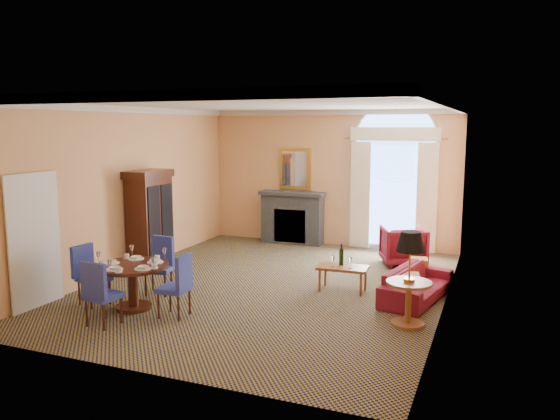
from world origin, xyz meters
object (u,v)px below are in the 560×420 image
at_px(armoire, 150,221).
at_px(armchair, 403,246).
at_px(coffee_table, 343,267).
at_px(side_table, 410,267).
at_px(sofa, 417,284).
at_px(dining_table, 133,275).

distance_m(armoire, armchair, 5.17).
bearing_deg(coffee_table, side_table, -47.05).
distance_m(sofa, armchair, 2.31).
distance_m(coffee_table, side_table, 1.87).
bearing_deg(armoire, sofa, -1.11).
distance_m(armchair, coffee_table, 2.32).
distance_m(sofa, coffee_table, 1.27).
bearing_deg(coffee_table, sofa, -3.63).
height_order(dining_table, side_table, side_table).
bearing_deg(armchair, dining_table, 29.56).
xyz_separation_m(dining_table, armchair, (3.45, 4.35, -0.14)).
bearing_deg(dining_table, side_table, 12.09).
xyz_separation_m(sofa, armchair, (-0.59, 2.23, 0.14)).
xyz_separation_m(dining_table, sofa, (4.04, 2.12, -0.28)).
height_order(armoire, armchair, armoire).
relative_size(armoire, side_table, 1.47).
height_order(armchair, coffee_table, coffee_table).
relative_size(armoire, dining_table, 1.75).
bearing_deg(side_table, armoire, 165.77).
distance_m(dining_table, coffee_table, 3.50).
distance_m(sofa, side_table, 1.39).
bearing_deg(armchair, coffee_table, 51.15).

